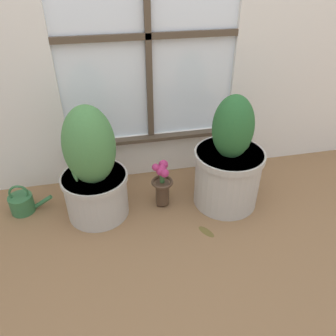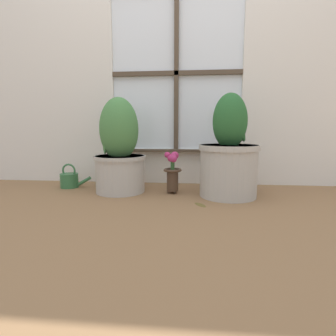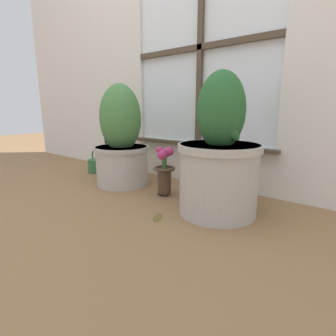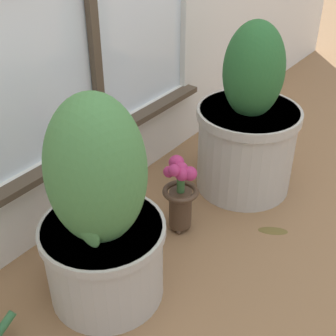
# 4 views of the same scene
# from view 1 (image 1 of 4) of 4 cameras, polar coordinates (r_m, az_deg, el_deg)

# --- Properties ---
(ground_plane) EXTENTS (10.00, 10.00, 0.00)m
(ground_plane) POSITION_cam_1_polar(r_m,az_deg,el_deg) (1.83, 0.95, -12.33)
(ground_plane) COLOR olive
(potted_plant_left) EXTENTS (0.38, 0.38, 0.69)m
(potted_plant_left) POSITION_cam_1_polar(r_m,az_deg,el_deg) (1.86, -12.92, -0.57)
(potted_plant_left) COLOR #B7B2A8
(potted_plant_left) RESTS_ON ground_plane
(potted_plant_right) EXTENTS (0.41, 0.41, 0.70)m
(potted_plant_right) POSITION_cam_1_polar(r_m,az_deg,el_deg) (1.94, 10.51, 0.70)
(potted_plant_right) COLOR #B7B2A8
(potted_plant_right) RESTS_ON ground_plane
(flower_vase) EXTENTS (0.13, 0.13, 0.30)m
(flower_vase) POSITION_cam_1_polar(r_m,az_deg,el_deg) (1.95, -1.14, -2.60)
(flower_vase) COLOR #473323
(flower_vase) RESTS_ON ground_plane
(watering_can) EXTENTS (0.25, 0.14, 0.19)m
(watering_can) POSITION_cam_1_polar(r_m,az_deg,el_deg) (2.14, -24.04, -5.58)
(watering_can) COLOR #336B3D
(watering_can) RESTS_ON ground_plane
(fallen_leaf) EXTENTS (0.09, 0.12, 0.01)m
(fallen_leaf) POSITION_cam_1_polar(r_m,az_deg,el_deg) (1.88, 6.70, -10.89)
(fallen_leaf) COLOR brown
(fallen_leaf) RESTS_ON ground_plane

